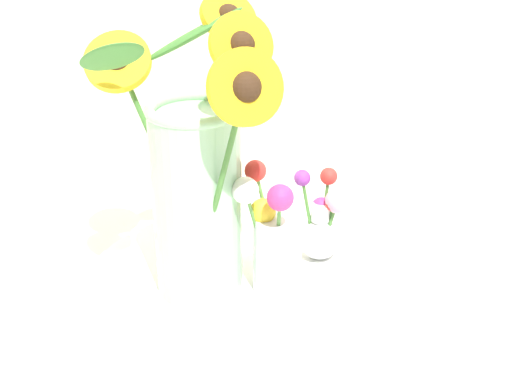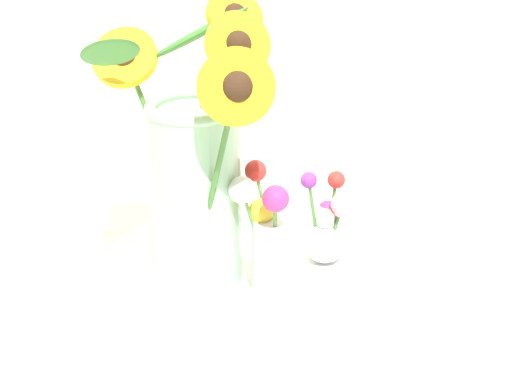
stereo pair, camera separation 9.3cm
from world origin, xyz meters
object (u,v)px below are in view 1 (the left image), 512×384
serving_tray (256,287)px  mason_jar_sunflowers (196,178)px  vase_small_center (272,240)px  vase_bulb_right (322,224)px

serving_tray → mason_jar_sunflowers: size_ratio=1.24×
mason_jar_sunflowers → vase_small_center: size_ratio=2.13×
mason_jar_sunflowers → vase_small_center: (0.09, -0.04, -0.09)m
serving_tray → mason_jar_sunflowers: bearing=168.2°
mason_jar_sunflowers → vase_bulb_right: size_ratio=2.92×
mason_jar_sunflowers → vase_bulb_right: mason_jar_sunflowers is taller
vase_small_center → serving_tray: bearing=117.2°
mason_jar_sunflowers → serving_tray: bearing=-11.8°
vase_small_center → vase_bulb_right: 0.12m
serving_tray → mason_jar_sunflowers: (-0.08, 0.02, 0.17)m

